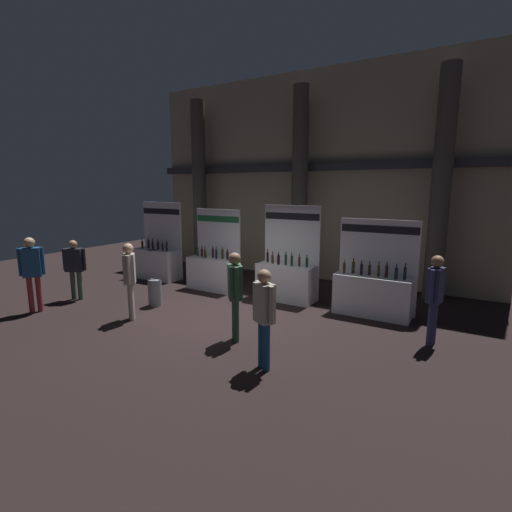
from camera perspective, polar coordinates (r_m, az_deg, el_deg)
name	(u,v)px	position (r m, az deg, el deg)	size (l,w,h in m)	color
ground_plane	(225,317)	(9.05, -4.69, -9.18)	(24.00, 24.00, 0.00)	black
hall_colonnade	(307,179)	(12.64, 7.71, 11.42)	(11.76, 1.08, 6.64)	gray
exhibitor_booth_0	(157,260)	(12.98, -14.71, -0.63)	(1.66, 0.71, 2.53)	white
exhibitor_booth_1	(213,270)	(11.34, -6.51, -2.07)	(1.57, 0.66, 2.38)	white
exhibitor_booth_2	(286,278)	(10.20, 4.62, -3.29)	(1.63, 0.66, 2.55)	white
exhibitor_booth_3	(373,291)	(9.40, 17.26, -5.13)	(1.86, 0.66, 2.28)	white
trash_bin	(155,293)	(10.11, -15.03, -5.36)	(0.35, 0.35, 0.69)	slate
visitor_0	(264,311)	(6.26, 1.24, -8.28)	(0.47, 0.38, 1.72)	navy
visitor_1	(130,274)	(9.06, -18.58, -2.67)	(0.41, 0.41, 1.78)	#ADA393
visitor_2	(75,264)	(11.26, -25.74, -1.09)	(0.57, 0.43, 1.63)	#33563D
visitor_3	(435,292)	(7.98, 25.42, -4.98)	(0.29, 0.51, 1.76)	navy
visitor_4	(32,267)	(10.57, -30.79, -1.46)	(0.44, 0.47, 1.85)	maroon
visitor_5	(235,288)	(7.41, -3.18, -4.89)	(0.44, 0.45, 1.78)	#33563D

